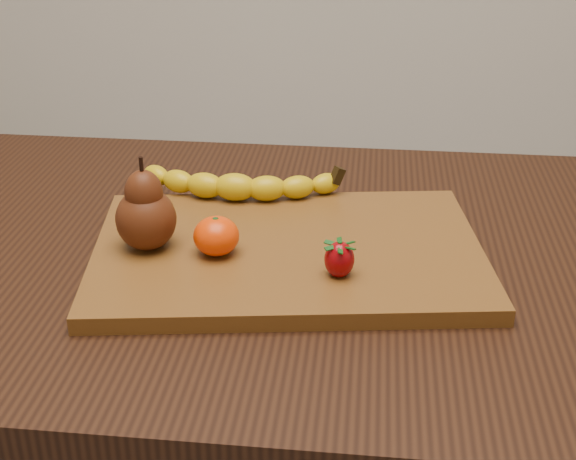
# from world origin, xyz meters

# --- Properties ---
(table) EXTENTS (1.00, 0.70, 0.76)m
(table) POSITION_xyz_m (0.00, 0.00, 0.66)
(table) COLOR black
(table) RESTS_ON ground
(cutting_board) EXTENTS (0.49, 0.36, 0.02)m
(cutting_board) POSITION_xyz_m (0.06, -0.03, 0.77)
(cutting_board) COLOR brown
(cutting_board) RESTS_ON table
(banana) EXTENTS (0.23, 0.06, 0.04)m
(banana) POSITION_xyz_m (-0.02, 0.09, 0.80)
(banana) COLOR #DEBB0A
(banana) RESTS_ON cutting_board
(pear) EXTENTS (0.08, 0.08, 0.11)m
(pear) POSITION_xyz_m (-0.10, -0.05, 0.83)
(pear) COLOR #4E200C
(pear) RESTS_ON cutting_board
(mandarin) EXTENTS (0.07, 0.07, 0.04)m
(mandarin) POSITION_xyz_m (-0.02, -0.06, 0.80)
(mandarin) COLOR #F43B02
(mandarin) RESTS_ON cutting_board
(strawberry) EXTENTS (0.04, 0.04, 0.04)m
(strawberry) POSITION_xyz_m (0.12, -0.09, 0.80)
(strawberry) COLOR #8A0308
(strawberry) RESTS_ON cutting_board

